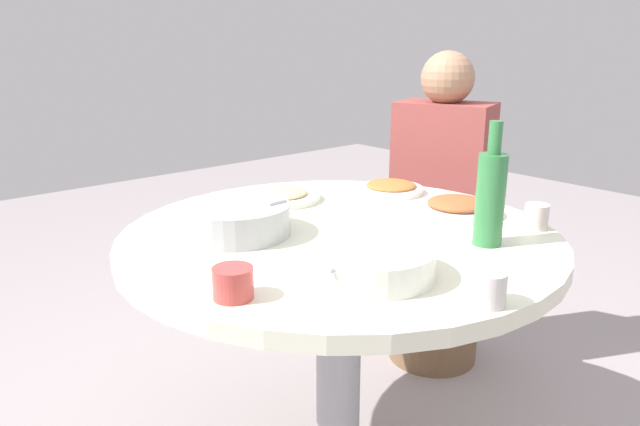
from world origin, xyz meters
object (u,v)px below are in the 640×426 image
(round_dining_table, at_px, (339,278))
(diner_left, at_px, (442,174))
(green_bottle, at_px, (490,196))
(tea_cup_near, at_px, (488,288))
(dish_noodles, at_px, (281,195))
(tea_cup_far, at_px, (536,217))
(soup_bowl, at_px, (373,263))
(dish_stirfry, at_px, (457,207))
(dish_tofu_braise, at_px, (391,188))
(tea_cup_side, at_px, (233,283))
(rice_bowl, at_px, (236,219))
(stool_for_diner_left, at_px, (434,306))

(round_dining_table, relative_size, diner_left, 1.48)
(green_bottle, height_order, tea_cup_near, green_bottle)
(dish_noodles, height_order, tea_cup_far, tea_cup_far)
(soup_bowl, relative_size, dish_stirfry, 1.17)
(dish_tofu_braise, relative_size, diner_left, 0.27)
(soup_bowl, height_order, dish_stirfry, soup_bowl)
(tea_cup_far, bearing_deg, green_bottle, 86.24)
(round_dining_table, distance_m, soup_bowl, 0.35)
(diner_left, bearing_deg, tea_cup_far, 147.95)
(dish_noodles, bearing_deg, green_bottle, -168.65)
(diner_left, bearing_deg, tea_cup_near, 132.08)
(dish_tofu_braise, relative_size, tea_cup_side, 2.56)
(round_dining_table, height_order, tea_cup_far, tea_cup_far)
(dish_stirfry, height_order, diner_left, diner_left)
(dish_tofu_braise, bearing_deg, dish_stirfry, 172.94)
(rice_bowl, height_order, tea_cup_side, rice_bowl)
(rice_bowl, height_order, tea_cup_near, rice_bowl)
(dish_stirfry, xyz_separation_m, tea_cup_side, (-0.07, 0.79, 0.01))
(tea_cup_far, bearing_deg, stool_for_diner_left, -32.05)
(rice_bowl, bearing_deg, tea_cup_near, -169.41)
(dish_tofu_braise, distance_m, tea_cup_side, 0.89)
(tea_cup_far, bearing_deg, rice_bowl, 52.38)
(dish_stirfry, height_order, dish_noodles, dish_stirfry)
(tea_cup_side, distance_m, diner_left, 1.28)
(round_dining_table, relative_size, dish_stirfry, 4.66)
(dish_stirfry, height_order, tea_cup_near, tea_cup_near)
(tea_cup_far, xyz_separation_m, stool_for_diner_left, (0.59, -0.37, -0.58))
(green_bottle, bearing_deg, dish_tofu_braise, -21.30)
(dish_stirfry, relative_size, green_bottle, 0.81)
(rice_bowl, xyz_separation_m, dish_stirfry, (-0.26, -0.57, -0.02))
(dish_stirfry, height_order, tea_cup_far, tea_cup_far)
(rice_bowl, relative_size, dish_noodles, 1.15)
(soup_bowl, bearing_deg, diner_left, -59.61)
(soup_bowl, distance_m, tea_cup_side, 0.30)
(rice_bowl, bearing_deg, green_bottle, -137.94)
(dish_tofu_braise, xyz_separation_m, tea_cup_near, (-0.68, 0.48, 0.02))
(tea_cup_near, bearing_deg, diner_left, -47.92)
(dish_stirfry, xyz_separation_m, stool_for_diner_left, (0.37, -0.41, -0.57))
(round_dining_table, distance_m, green_bottle, 0.44)
(tea_cup_side, distance_m, stool_for_diner_left, 1.40)
(round_dining_table, distance_m, tea_cup_near, 0.54)
(green_bottle, bearing_deg, stool_for_diner_left, -44.53)
(round_dining_table, relative_size, soup_bowl, 3.99)
(dish_stirfry, relative_size, dish_tofu_braise, 1.19)
(rice_bowl, xyz_separation_m, stool_for_diner_left, (0.12, -0.98, -0.59))
(round_dining_table, distance_m, tea_cup_far, 0.54)
(green_bottle, relative_size, stool_for_diner_left, 0.68)
(dish_tofu_braise, distance_m, diner_left, 0.39)
(green_bottle, height_order, tea_cup_far, green_bottle)
(tea_cup_near, relative_size, tea_cup_side, 0.86)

